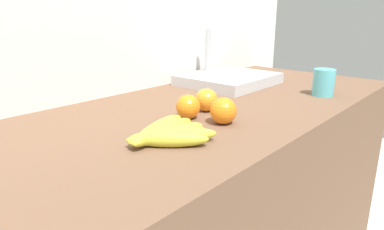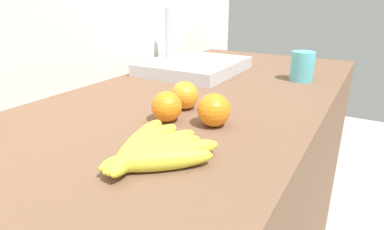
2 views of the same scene
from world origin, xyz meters
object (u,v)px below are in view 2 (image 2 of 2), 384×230
Objects in this scene: orange_far_right at (185,95)px; sink_basin at (193,65)px; banana_bunch at (152,151)px; mug at (302,66)px; orange_right at (167,107)px; orange_front at (214,110)px.

sink_basin reaches higher than orange_far_right.
mug is (0.65, -0.09, 0.03)m from banana_bunch.
banana_bunch is at bearing -153.64° from orange_right.
banana_bunch is 0.66m from mug.
orange_front is 0.12m from orange_far_right.
sink_basin reaches higher than banana_bunch.
banana_bunch is at bearing -156.03° from sink_basin.
orange_far_right is (0.06, 0.11, -0.00)m from orange_front.
sink_basin is at bearing 23.97° from banana_bunch.
orange_far_right is (0.24, 0.09, 0.01)m from banana_bunch.
mug is at bearing -81.15° from sink_basin.
orange_far_right is 0.40m from sink_basin.
orange_far_right is 0.44m from mug.
orange_front is 0.20× the size of sink_basin.
mug reaches higher than banana_bunch.
mug is at bearing -23.15° from orange_far_right.
orange_right is (0.16, 0.08, 0.01)m from banana_bunch.
orange_far_right is at bearing 59.86° from orange_front.
sink_basin is (0.35, 0.18, -0.01)m from orange_far_right.
orange_front is at bearing -145.56° from sink_basin.
orange_far_right reaches higher than banana_bunch.
sink_basin reaches higher than orange_right.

